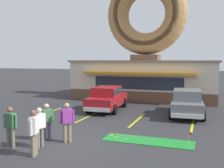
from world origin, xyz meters
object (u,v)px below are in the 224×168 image
object	(u,v)px
pedestrian_beanie_man	(10,125)
putting_flag_pin	(190,135)
pedestrian_crossing_woman	(47,120)
pedestrian_blue_sweater_man	(34,131)
car_grey	(187,101)
pedestrian_leather_jacket_man	(67,121)
car_red	(107,97)
trash_bin	(74,93)
pedestrian_hooded_kid	(39,126)
golf_ball	(125,139)

from	to	relation	value
pedestrian_beanie_man	putting_flag_pin	bearing A→B (deg)	20.82
putting_flag_pin	pedestrian_beanie_man	world-z (taller)	pedestrian_beanie_man
pedestrian_beanie_man	pedestrian_crossing_woman	distance (m)	1.49
pedestrian_blue_sweater_man	pedestrian_crossing_woman	bearing A→B (deg)	109.70
car_grey	pedestrian_leather_jacket_man	xyz separation A→B (m)	(-4.26, -7.07, 0.03)
pedestrian_crossing_woman	putting_flag_pin	bearing A→B (deg)	12.05
car_red	trash_bin	distance (m)	6.31
putting_flag_pin	pedestrian_blue_sweater_man	distance (m)	5.89
car_grey	putting_flag_pin	bearing A→B (deg)	-85.11
putting_flag_pin	car_grey	xyz separation A→B (m)	(-0.51, 5.91, 0.43)
pedestrian_leather_jacket_man	pedestrian_crossing_woman	xyz separation A→B (m)	(-0.94, -0.06, -0.04)
putting_flag_pin	pedestrian_hooded_kid	world-z (taller)	pedestrian_hooded_kid
putting_flag_pin	trash_bin	distance (m)	14.53
car_red	pedestrian_blue_sweater_man	world-z (taller)	pedestrian_blue_sweater_man
pedestrian_crossing_woman	trash_bin	xyz separation A→B (m)	(-4.74, 11.33, -0.36)
trash_bin	golf_ball	bearing A→B (deg)	-52.39
putting_flag_pin	pedestrian_crossing_woman	bearing A→B (deg)	-167.95
pedestrian_hooded_kid	trash_bin	size ratio (longest dim) A/B	1.60
pedestrian_leather_jacket_man	pedestrian_hooded_kid	bearing A→B (deg)	-125.69
pedestrian_crossing_woman	car_grey	bearing A→B (deg)	53.90
pedestrian_hooded_kid	pedestrian_crossing_woman	world-z (taller)	pedestrian_crossing_woman
car_red	pedestrian_hooded_kid	bearing A→B (deg)	-88.06
putting_flag_pin	trash_bin	world-z (taller)	trash_bin
trash_bin	pedestrian_hooded_kid	bearing A→B (deg)	-67.73
putting_flag_pin	car_grey	size ratio (longest dim) A/B	0.12
pedestrian_blue_sweater_man	pedestrian_hooded_kid	distance (m)	0.89
golf_ball	pedestrian_blue_sweater_man	distance (m)	3.88
car_red	pedestrian_beanie_man	distance (m)	8.45
pedestrian_hooded_kid	car_grey	bearing A→B (deg)	58.36
golf_ball	trash_bin	distance (m)	12.86
car_red	pedestrian_beanie_man	bearing A→B (deg)	-95.35
pedestrian_blue_sweater_man	pedestrian_crossing_woman	xyz separation A→B (m)	(-0.61, 1.70, -0.05)
car_red	pedestrian_crossing_woman	world-z (taller)	car_red
pedestrian_leather_jacket_man	trash_bin	bearing A→B (deg)	116.72
trash_bin	putting_flag_pin	bearing A→B (deg)	-44.09
pedestrian_beanie_man	pedestrian_crossing_woman	xyz separation A→B (m)	(0.80, 1.25, -0.01)
pedestrian_beanie_man	trash_bin	world-z (taller)	pedestrian_beanie_man
car_red	golf_ball	bearing A→B (deg)	-62.63
car_red	trash_bin	bearing A→B (deg)	138.62
pedestrian_crossing_woman	car_red	bearing A→B (deg)	90.08
pedestrian_blue_sweater_man	trash_bin	distance (m)	14.09
pedestrian_beanie_man	trash_bin	xyz separation A→B (m)	(-3.94, 12.58, -0.37)
pedestrian_beanie_man	pedestrian_crossing_woman	world-z (taller)	pedestrian_beanie_man
putting_flag_pin	trash_bin	bearing A→B (deg)	135.91
golf_ball	car_grey	xyz separation A→B (m)	(2.09, 5.98, 0.82)
pedestrian_hooded_kid	pedestrian_crossing_woman	size ratio (longest dim) A/B	1.00
trash_bin	car_grey	bearing A→B (deg)	-22.93
pedestrian_blue_sweater_man	pedestrian_hooded_kid	size ratio (longest dim) A/B	1.05
pedestrian_leather_jacket_man	car_red	bearing A→B (deg)	97.58
golf_ball	car_grey	size ratio (longest dim) A/B	0.01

